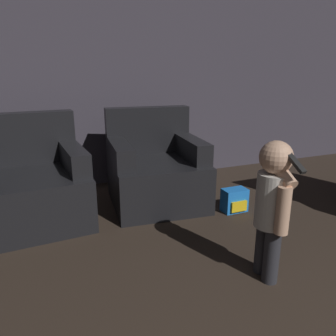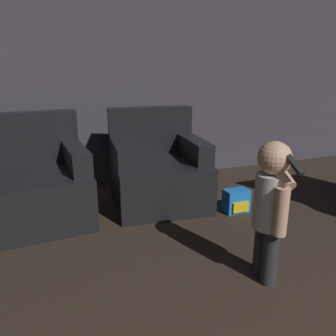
{
  "view_description": "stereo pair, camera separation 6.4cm",
  "coord_description": "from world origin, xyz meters",
  "px_view_note": "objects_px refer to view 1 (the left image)",
  "views": [
    {
      "loc": [
        -0.86,
        0.78,
        1.29
      ],
      "look_at": [
        0.03,
        2.95,
        0.58
      ],
      "focal_mm": 35.0,
      "sensor_mm": 36.0,
      "label": 1
    },
    {
      "loc": [
        -0.8,
        0.75,
        1.29
      ],
      "look_at": [
        0.03,
        2.95,
        0.58
      ],
      "focal_mm": 35.0,
      "sensor_mm": 36.0,
      "label": 2
    }
  ],
  "objects_px": {
    "armchair_right": "(155,171)",
    "toy_backpack": "(235,200)",
    "person_toddler": "(273,201)",
    "armchair_left": "(33,186)"
  },
  "relations": [
    {
      "from": "armchair_right",
      "to": "person_toddler",
      "type": "bearing_deg",
      "value": -76.12
    },
    {
      "from": "person_toddler",
      "to": "toy_backpack",
      "type": "relative_size",
      "value": 3.91
    },
    {
      "from": "armchair_right",
      "to": "toy_backpack",
      "type": "relative_size",
      "value": 4.18
    },
    {
      "from": "armchair_left",
      "to": "person_toddler",
      "type": "height_order",
      "value": "armchair_left"
    },
    {
      "from": "armchair_left",
      "to": "armchair_right",
      "type": "xyz_separation_m",
      "value": [
        1.14,
        -0.0,
        0.0
      ]
    },
    {
      "from": "armchair_left",
      "to": "person_toddler",
      "type": "distance_m",
      "value": 2.01
    },
    {
      "from": "armchair_left",
      "to": "person_toddler",
      "type": "relative_size",
      "value": 1.04
    },
    {
      "from": "armchair_left",
      "to": "toy_backpack",
      "type": "distance_m",
      "value": 1.83
    },
    {
      "from": "armchair_right",
      "to": "person_toddler",
      "type": "height_order",
      "value": "armchair_right"
    },
    {
      "from": "person_toddler",
      "to": "armchair_left",
      "type": "bearing_deg",
      "value": -128.2
    }
  ]
}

